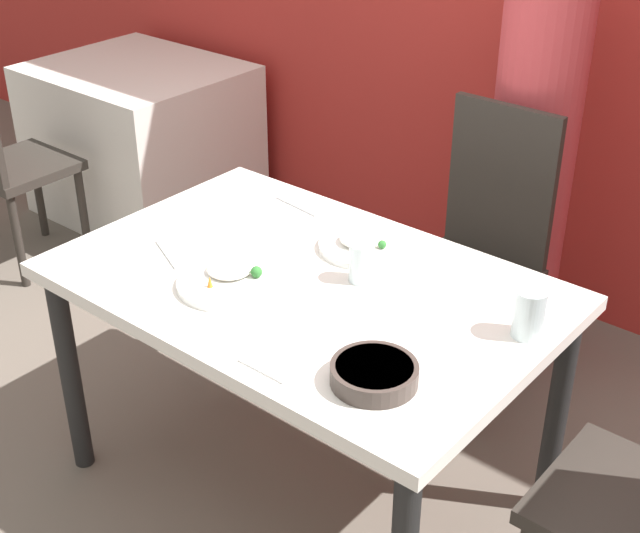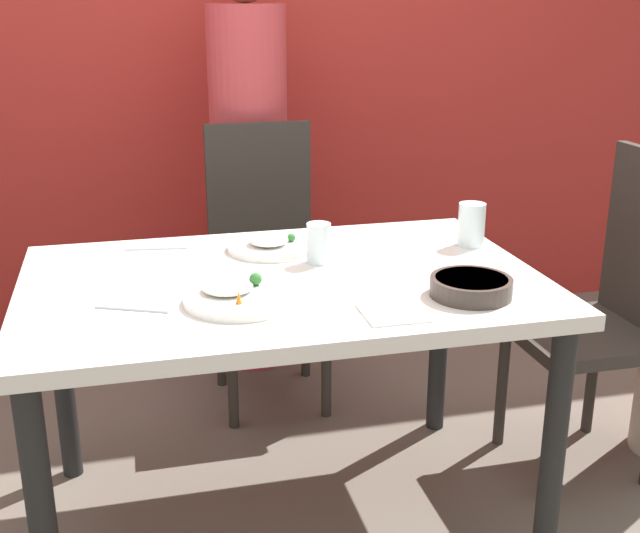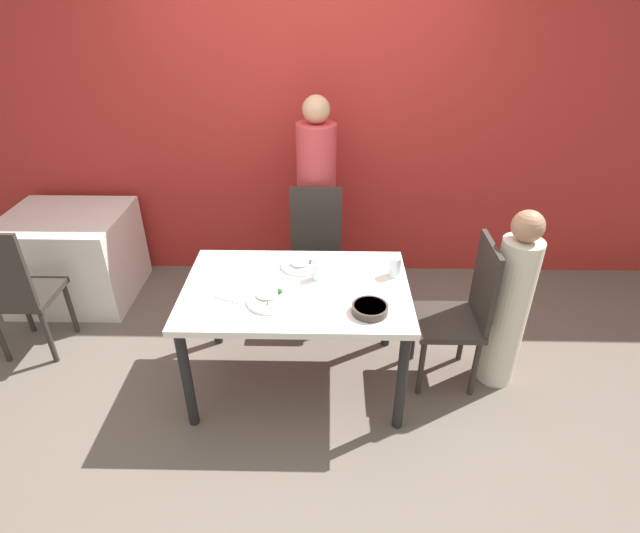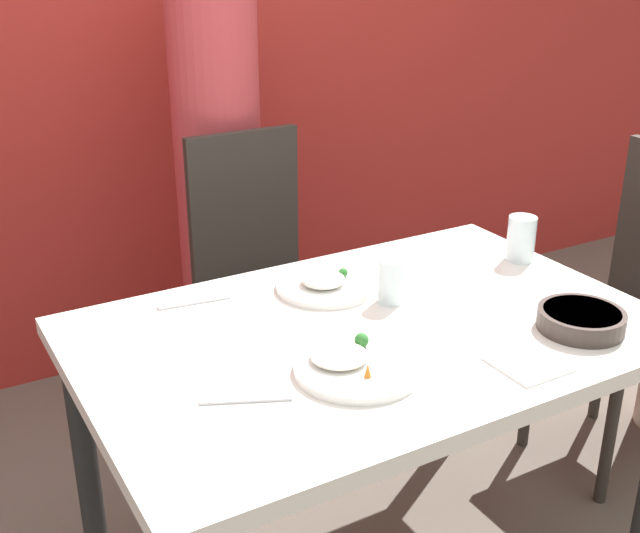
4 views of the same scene
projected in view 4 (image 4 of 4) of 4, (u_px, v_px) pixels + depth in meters
name	position (u px, v px, depth m)	size (l,w,h in m)	color
wall_back	(144.00, 0.00, 2.79)	(10.00, 0.06, 2.70)	#A82823
dining_table	(370.00, 359.00, 1.88)	(1.33, 0.87, 0.73)	silver
chair_adult_spot	(261.00, 281.00, 2.60)	(0.40, 0.40, 1.00)	#2D2823
chair_child_spot	(636.00, 303.00, 2.44)	(0.40, 0.40, 1.00)	#2D2823
person_adult	(220.00, 191.00, 2.76)	(0.29, 0.29, 1.59)	#C63D42
bowl_curry	(581.00, 319.00, 1.83)	(0.20, 0.20, 0.05)	#3D332D
plate_rice_adult	(325.00, 284.00, 2.04)	(0.25, 0.25, 0.05)	white
plate_rice_child	(354.00, 365.00, 1.66)	(0.27, 0.27, 0.05)	white
glass_water_tall	(521.00, 239.00, 2.21)	(0.08, 0.08, 0.13)	silver
glass_water_short	(391.00, 281.00, 1.96)	(0.07, 0.07, 0.11)	silver
napkin_folded	(528.00, 364.00, 1.69)	(0.14, 0.14, 0.01)	white
fork_steel	(246.00, 399.00, 1.56)	(0.17, 0.09, 0.01)	silver
spoon_steel	(194.00, 302.00, 1.97)	(0.18, 0.04, 0.01)	silver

